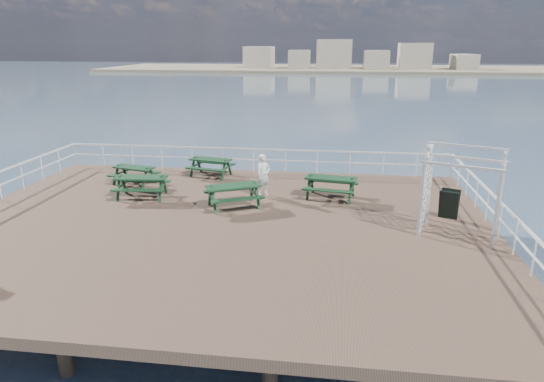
{
  "coord_description": "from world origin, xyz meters",
  "views": [
    {
      "loc": [
        3.81,
        -14.72,
        5.72
      ],
      "look_at": [
        1.76,
        0.26,
        1.1
      ],
      "focal_mm": 32.0,
      "sensor_mm": 36.0,
      "label": 1
    }
  ],
  "objects_px": {
    "picnic_table_c": "(331,183)",
    "picnic_table_a": "(134,171)",
    "trellis_arbor": "(461,196)",
    "picnic_table_e": "(233,191)",
    "picnic_table_d": "(141,182)",
    "picnic_table_b": "(211,164)",
    "person": "(263,175)"
  },
  "relations": [
    {
      "from": "picnic_table_a",
      "to": "picnic_table_e",
      "type": "height_order",
      "value": "picnic_table_e"
    },
    {
      "from": "person",
      "to": "trellis_arbor",
      "type": "bearing_deg",
      "value": -67.94
    },
    {
      "from": "picnic_table_c",
      "to": "picnic_table_e",
      "type": "distance_m",
      "value": 3.8
    },
    {
      "from": "picnic_table_e",
      "to": "person",
      "type": "relative_size",
      "value": 1.47
    },
    {
      "from": "picnic_table_c",
      "to": "picnic_table_d",
      "type": "distance_m",
      "value": 7.28
    },
    {
      "from": "picnic_table_a",
      "to": "picnic_table_c",
      "type": "xyz_separation_m",
      "value": [
        8.27,
        -0.86,
        0.06
      ]
    },
    {
      "from": "picnic_table_e",
      "to": "trellis_arbor",
      "type": "xyz_separation_m",
      "value": [
        7.44,
        -1.75,
        0.67
      ]
    },
    {
      "from": "picnic_table_d",
      "to": "picnic_table_e",
      "type": "distance_m",
      "value": 3.81
    },
    {
      "from": "picnic_table_b",
      "to": "picnic_table_e",
      "type": "relative_size",
      "value": 0.86
    },
    {
      "from": "picnic_table_b",
      "to": "trellis_arbor",
      "type": "relative_size",
      "value": 0.73
    },
    {
      "from": "trellis_arbor",
      "to": "picnic_table_e",
      "type": "bearing_deg",
      "value": -172.0
    },
    {
      "from": "person",
      "to": "picnic_table_b",
      "type": "bearing_deg",
      "value": 95.9
    },
    {
      "from": "picnic_table_d",
      "to": "picnic_table_e",
      "type": "bearing_deg",
      "value": -15.79
    },
    {
      "from": "picnic_table_b",
      "to": "picnic_table_c",
      "type": "distance_m",
      "value": 5.96
    },
    {
      "from": "picnic_table_b",
      "to": "trellis_arbor",
      "type": "xyz_separation_m",
      "value": [
        9.36,
        -5.86,
        0.7
      ]
    },
    {
      "from": "picnic_table_a",
      "to": "trellis_arbor",
      "type": "xyz_separation_m",
      "value": [
        12.24,
        -4.16,
        0.73
      ]
    },
    {
      "from": "picnic_table_b",
      "to": "trellis_arbor",
      "type": "bearing_deg",
      "value": -20.36
    },
    {
      "from": "trellis_arbor",
      "to": "person",
      "type": "xyz_separation_m",
      "value": [
        -6.58,
        3.29,
        -0.45
      ]
    },
    {
      "from": "picnic_table_c",
      "to": "person",
      "type": "height_order",
      "value": "person"
    },
    {
      "from": "picnic_table_a",
      "to": "picnic_table_c",
      "type": "distance_m",
      "value": 8.31
    },
    {
      "from": "picnic_table_c",
      "to": "picnic_table_d",
      "type": "relative_size",
      "value": 1.03
    },
    {
      "from": "picnic_table_c",
      "to": "person",
      "type": "xyz_separation_m",
      "value": [
        -2.61,
        -0.01,
        0.22
      ]
    },
    {
      "from": "picnic_table_e",
      "to": "picnic_table_d",
      "type": "bearing_deg",
      "value": 142.91
    },
    {
      "from": "picnic_table_b",
      "to": "picnic_table_e",
      "type": "xyz_separation_m",
      "value": [
        1.92,
        -4.11,
        0.03
      ]
    },
    {
      "from": "picnic_table_c",
      "to": "picnic_table_a",
      "type": "bearing_deg",
      "value": -176.72
    },
    {
      "from": "picnic_table_b",
      "to": "picnic_table_c",
      "type": "bearing_deg",
      "value": -13.68
    },
    {
      "from": "picnic_table_c",
      "to": "trellis_arbor",
      "type": "relative_size",
      "value": 0.75
    },
    {
      "from": "picnic_table_c",
      "to": "person",
      "type": "relative_size",
      "value": 1.3
    },
    {
      "from": "picnic_table_a",
      "to": "picnic_table_b",
      "type": "bearing_deg",
      "value": 44.81
    },
    {
      "from": "picnic_table_a",
      "to": "picnic_table_b",
      "type": "distance_m",
      "value": 3.34
    },
    {
      "from": "picnic_table_b",
      "to": "person",
      "type": "distance_m",
      "value": 3.79
    },
    {
      "from": "picnic_table_d",
      "to": "person",
      "type": "relative_size",
      "value": 1.26
    }
  ]
}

